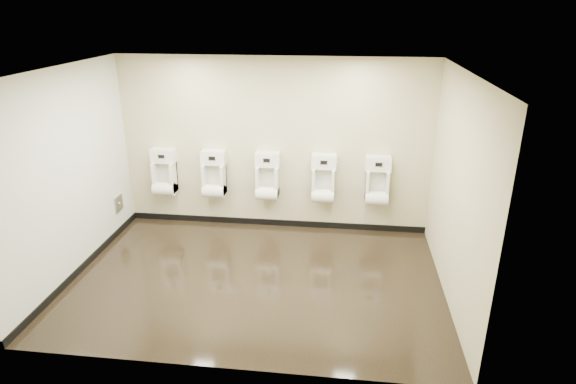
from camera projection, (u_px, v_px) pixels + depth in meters
The scene contains 15 objects.
ground at pixel (256, 279), 6.60m from camera, with size 5.00×3.50×0.00m, color black.
ceiling at pixel (251, 70), 5.57m from camera, with size 5.00×3.50×0.00m, color white.
back_wall at pixel (274, 146), 7.70m from camera, with size 5.00×0.02×2.80m, color #BEB58D.
front_wall at pixel (219, 248), 4.47m from camera, with size 5.00×0.02×2.80m, color #BEB58D.
left_wall at pixel (68, 175), 6.36m from camera, with size 0.02×3.50×2.80m, color #BEB58D.
right_wall at pixel (457, 192), 5.81m from camera, with size 0.02×3.50×2.80m, color #BEB58D.
tile_overlay_left at pixel (68, 175), 6.36m from camera, with size 0.01×3.50×2.80m, color silver.
skirting_back at pixel (275, 222), 8.18m from camera, with size 5.00×0.02×0.10m, color black.
skirting_left at pixel (85, 265), 6.86m from camera, with size 0.02×3.50×0.10m, color black.
access_panel at pixel (119, 203), 7.80m from camera, with size 0.04×0.25×0.25m.
urinal_0 at pixel (164, 175), 7.98m from camera, with size 0.41×0.31×0.76m.
urinal_1 at pixel (214, 177), 7.88m from camera, with size 0.41×0.31×0.76m.
urinal_2 at pixel (267, 180), 7.78m from camera, with size 0.41×0.31×0.76m.
urinal_3 at pixel (323, 182), 7.68m from camera, with size 0.41×0.31×0.76m.
urinal_4 at pixel (377, 184), 7.59m from camera, with size 0.41×0.31×0.76m.
Camera 1 is at (1.12, -5.61, 3.52)m, focal length 30.00 mm.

